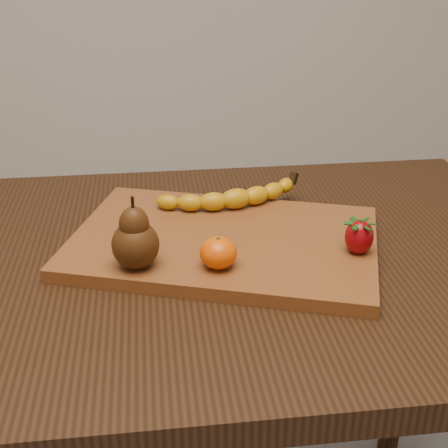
{
  "coord_description": "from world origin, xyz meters",
  "views": [
    {
      "loc": [
        -0.11,
        -0.81,
        1.21
      ],
      "look_at": [
        -0.0,
        0.02,
        0.8
      ],
      "focal_mm": 50.0,
      "sensor_mm": 36.0,
      "label": 1
    }
  ],
  "objects": [
    {
      "name": "pear",
      "position": [
        -0.13,
        -0.06,
        0.83
      ],
      "size": [
        0.08,
        0.08,
        0.1
      ],
      "primitive_type": null,
      "rotation": [
        0.0,
        0.0,
        0.39
      ],
      "color": "#40200A",
      "rests_on": "cutting_board"
    },
    {
      "name": "strawberry",
      "position": [
        0.18,
        -0.06,
        0.81
      ],
      "size": [
        0.05,
        0.05,
        0.05
      ],
      "primitive_type": null,
      "rotation": [
        0.0,
        0.0,
        -0.23
      ],
      "color": "#8A030A",
      "rests_on": "cutting_board"
    },
    {
      "name": "mandarin",
      "position": [
        -0.02,
        -0.08,
        0.8
      ],
      "size": [
        0.06,
        0.06,
        0.04
      ],
      "primitive_type": "ellipsoid",
      "rotation": [
        0.0,
        0.0,
        0.18
      ],
      "color": "#EE4E02",
      "rests_on": "cutting_board"
    },
    {
      "name": "table",
      "position": [
        0.0,
        0.0,
        0.66
      ],
      "size": [
        1.0,
        0.7,
        0.76
      ],
      "color": "black",
      "rests_on": "ground"
    },
    {
      "name": "cutting_board",
      "position": [
        -0.0,
        0.02,
        0.77
      ],
      "size": [
        0.52,
        0.43,
        0.02
      ],
      "primitive_type": "cube",
      "rotation": [
        0.0,
        0.0,
        -0.32
      ],
      "color": "brown",
      "rests_on": "table"
    },
    {
      "name": "banana",
      "position": [
        0.03,
        0.11,
        0.8
      ],
      "size": [
        0.22,
        0.1,
        0.03
      ],
      "primitive_type": null,
      "rotation": [
        0.0,
        0.0,
        0.22
      ],
      "color": "#CD9009",
      "rests_on": "cutting_board"
    }
  ]
}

